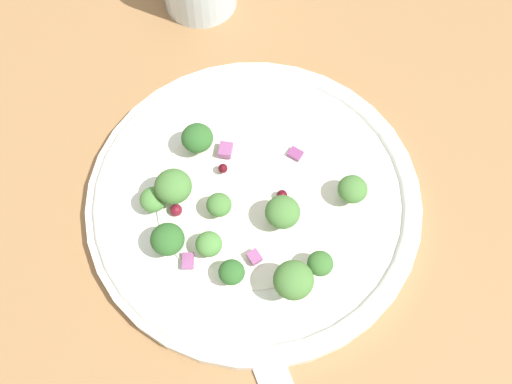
% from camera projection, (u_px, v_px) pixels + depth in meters
% --- Properties ---
extents(ground_plane, '(1.80, 1.80, 0.02)m').
position_uv_depth(ground_plane, '(273.00, 198.00, 0.52)').
color(ground_plane, olive).
extents(plate, '(0.27, 0.27, 0.02)m').
position_uv_depth(plate, '(256.00, 202.00, 0.50)').
color(plate, white).
rests_on(plate, ground_plane).
extents(dressing_pool, '(0.16, 0.16, 0.00)m').
position_uv_depth(dressing_pool, '(256.00, 200.00, 0.49)').
color(dressing_pool, white).
rests_on(dressing_pool, plate).
extents(broccoli_floret_0, '(0.03, 0.03, 0.03)m').
position_uv_depth(broccoli_floret_0, '(197.00, 138.00, 0.50)').
color(broccoli_floret_0, '#9EC684').
rests_on(broccoli_floret_0, plate).
extents(broccoli_floret_1, '(0.03, 0.03, 0.03)m').
position_uv_depth(broccoli_floret_1, '(173.00, 187.00, 0.47)').
color(broccoli_floret_1, '#8EB77A').
rests_on(broccoli_floret_1, plate).
extents(broccoli_floret_2, '(0.02, 0.02, 0.02)m').
position_uv_depth(broccoli_floret_2, '(221.00, 208.00, 0.48)').
color(broccoli_floret_2, '#9EC684').
rests_on(broccoli_floret_2, plate).
extents(broccoli_floret_3, '(0.03, 0.03, 0.03)m').
position_uv_depth(broccoli_floret_3, '(293.00, 280.00, 0.44)').
color(broccoli_floret_3, '#ADD18E').
rests_on(broccoli_floret_3, plate).
extents(broccoli_floret_4, '(0.02, 0.02, 0.02)m').
position_uv_depth(broccoli_floret_4, '(352.00, 190.00, 0.48)').
color(broccoli_floret_4, '#9EC684').
rests_on(broccoli_floret_4, plate).
extents(broccoli_floret_5, '(0.02, 0.02, 0.02)m').
position_uv_depth(broccoli_floret_5, '(320.00, 264.00, 0.45)').
color(broccoli_floret_5, '#8EB77A').
rests_on(broccoli_floret_5, plate).
extents(broccoli_floret_6, '(0.03, 0.03, 0.03)m').
position_uv_depth(broccoli_floret_6, '(283.00, 212.00, 0.47)').
color(broccoli_floret_6, '#ADD18E').
rests_on(broccoli_floret_6, plate).
extents(broccoli_floret_7, '(0.02, 0.02, 0.02)m').
position_uv_depth(broccoli_floret_7, '(232.00, 272.00, 0.45)').
color(broccoli_floret_7, '#ADD18E').
rests_on(broccoli_floret_7, plate).
extents(broccoli_floret_8, '(0.02, 0.02, 0.02)m').
position_uv_depth(broccoli_floret_8, '(153.00, 200.00, 0.48)').
color(broccoli_floret_8, '#ADD18E').
rests_on(broccoli_floret_8, plate).
extents(broccoli_floret_9, '(0.03, 0.03, 0.03)m').
position_uv_depth(broccoli_floret_9, '(168.00, 240.00, 0.46)').
color(broccoli_floret_9, '#9EC684').
rests_on(broccoli_floret_9, plate).
extents(broccoli_floret_10, '(0.02, 0.02, 0.02)m').
position_uv_depth(broccoli_floret_10, '(209.00, 244.00, 0.46)').
color(broccoli_floret_10, '#9EC684').
rests_on(broccoli_floret_10, plate).
extents(cranberry_0, '(0.01, 0.01, 0.01)m').
position_uv_depth(cranberry_0, '(223.00, 168.00, 0.50)').
color(cranberry_0, '#4C0A14').
rests_on(cranberry_0, plate).
extents(cranberry_1, '(0.01, 0.01, 0.01)m').
position_uv_depth(cranberry_1, '(280.00, 196.00, 0.49)').
color(cranberry_1, '#4C0A14').
rests_on(cranberry_1, plate).
extents(cranberry_2, '(0.01, 0.01, 0.01)m').
position_uv_depth(cranberry_2, '(176.00, 210.00, 0.48)').
color(cranberry_2, maroon).
rests_on(cranberry_2, plate).
extents(onion_bit_0, '(0.01, 0.01, 0.00)m').
position_uv_depth(onion_bit_0, '(295.00, 154.00, 0.51)').
color(onion_bit_0, '#843D75').
rests_on(onion_bit_0, plate).
extents(onion_bit_1, '(0.02, 0.02, 0.01)m').
position_uv_depth(onion_bit_1, '(226.00, 150.00, 0.51)').
color(onion_bit_1, '#934C84').
rests_on(onion_bit_1, plate).
extents(onion_bit_2, '(0.01, 0.02, 0.00)m').
position_uv_depth(onion_bit_2, '(188.00, 261.00, 0.47)').
color(onion_bit_2, '#934C84').
rests_on(onion_bit_2, plate).
extents(onion_bit_3, '(0.01, 0.01, 0.01)m').
position_uv_depth(onion_bit_3, '(254.00, 257.00, 0.47)').
color(onion_bit_3, '#934C84').
rests_on(onion_bit_3, plate).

